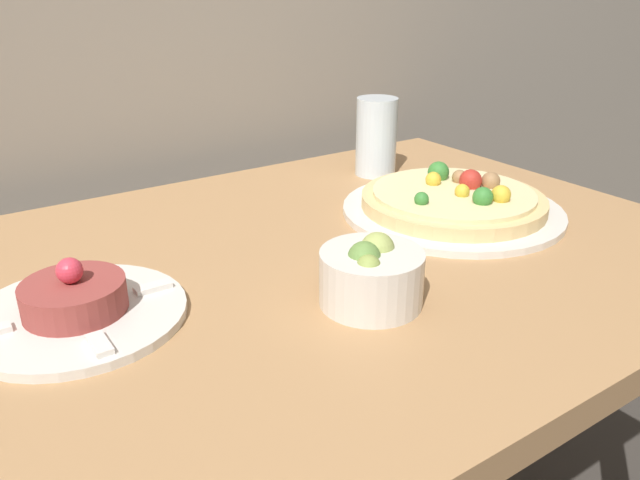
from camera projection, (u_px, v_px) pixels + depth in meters
name	position (u px, v px, depth m)	size (l,w,h in m)	color
dining_table	(278.00, 341.00, 0.80)	(1.15, 0.74, 0.73)	#AD7F51
pizza_plate	(453.00, 202.00, 0.91)	(0.32, 0.32, 0.06)	silver
tartare_plate	(76.00, 307.00, 0.64)	(0.22, 0.22, 0.07)	silver
small_bowl	(371.00, 275.00, 0.66)	(0.11, 0.11, 0.07)	silver
drinking_glass	(376.00, 137.00, 1.08)	(0.07, 0.07, 0.13)	silver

